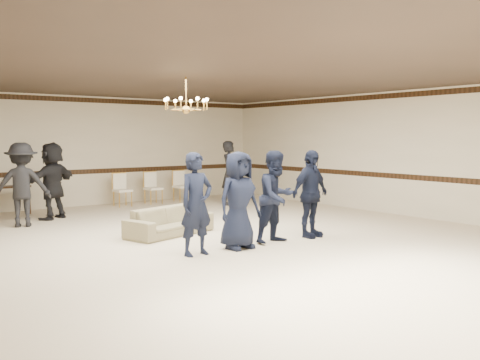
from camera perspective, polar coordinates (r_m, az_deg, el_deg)
The scene contains 16 objects.
room at distance 9.84m, azimuth -2.71°, elevation 2.20°, with size 12.01×14.01×3.21m.
chair_rail at distance 16.12m, azimuth -16.89°, elevation 0.83°, with size 12.00×0.02×0.14m, color black.
crown_molding at distance 16.12m, azimuth -17.07°, elevation 8.23°, with size 12.00×0.02×0.14m, color black.
chandelier at distance 10.70m, azimuth -5.81°, elevation 9.21°, with size 0.94×0.94×0.89m, color gold, non-canonical shape.
boy_a at distance 9.08m, azimuth -4.69°, elevation -2.58°, with size 0.64×0.42×1.76m, color black.
boy_b at distance 9.59m, azimuth -0.14°, elevation -2.18°, with size 0.86×0.56×1.76m, color black.
boy_c at distance 10.15m, azimuth 3.92°, elevation -1.81°, with size 0.86×0.67×1.76m, color black.
boy_d at distance 10.76m, azimuth 7.54°, elevation -1.47°, with size 1.03×0.43×1.76m, color black.
settee at distance 11.08m, azimuth -7.54°, elevation -4.41°, with size 1.94×0.76×0.57m, color #837857.
adult_left at distance 12.89m, azimuth -22.32°, elevation -0.47°, with size 1.22×0.70×1.89m, color black.
adult_mid at distance 13.81m, azimuth -19.46°, elevation -0.07°, with size 1.75×0.56×1.89m, color black.
adult_right at distance 15.78m, azimuth -1.06°, elevation 0.76°, with size 0.69×0.45×1.89m, color black.
banquet_chair_left at distance 15.78m, azimuth -12.47°, elevation -1.06°, with size 0.46×0.46×0.95m, color #F2E6CC, non-canonical shape.
banquet_chair_mid at distance 16.22m, azimuth -9.26°, elevation -0.86°, with size 0.46×0.46×0.95m, color #F2E6CC, non-canonical shape.
banquet_chair_right at distance 16.71m, azimuth -6.22°, elevation -0.66°, with size 0.46×0.46×0.95m, color #F2E6CC, non-canonical shape.
console_table at distance 15.00m, azimuth -23.26°, elevation -2.00°, with size 0.90×0.38×0.76m, color #321C10.
Camera 1 is at (-5.55, -8.11, 2.03)m, focal length 39.85 mm.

